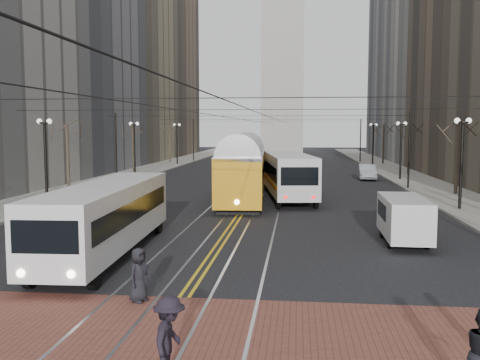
% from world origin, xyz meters
% --- Properties ---
extents(ground, '(260.00, 260.00, 0.00)m').
position_xyz_m(ground, '(0.00, 0.00, 0.00)').
color(ground, black).
rests_on(ground, ground).
extents(sidewalk_left, '(5.00, 140.00, 0.15)m').
position_xyz_m(sidewalk_left, '(-15.00, 45.00, 0.07)').
color(sidewalk_left, gray).
rests_on(sidewalk_left, ground).
extents(sidewalk_right, '(5.00, 140.00, 0.15)m').
position_xyz_m(sidewalk_right, '(15.00, 45.00, 0.07)').
color(sidewalk_right, gray).
rests_on(sidewalk_right, ground).
extents(crosswalk_band, '(25.00, 6.00, 0.01)m').
position_xyz_m(crosswalk_band, '(0.00, -4.00, 0.01)').
color(crosswalk_band, brown).
rests_on(crosswalk_band, ground).
extents(streetcar_rails, '(4.80, 130.00, 0.02)m').
position_xyz_m(streetcar_rails, '(0.00, 45.00, 0.00)').
color(streetcar_rails, gray).
rests_on(streetcar_rails, ground).
extents(centre_lines, '(0.42, 130.00, 0.01)m').
position_xyz_m(centre_lines, '(0.00, 45.00, 0.01)').
color(centre_lines, gold).
rests_on(centre_lines, ground).
extents(building_left_mid, '(16.00, 20.00, 34.00)m').
position_xyz_m(building_left_mid, '(-25.50, 46.00, 17.00)').
color(building_left_mid, slate).
rests_on(building_left_mid, ground).
extents(building_left_far, '(16.00, 20.00, 40.00)m').
position_xyz_m(building_left_far, '(-25.50, 86.00, 20.00)').
color(building_left_far, brown).
rests_on(building_left_far, ground).
extents(building_right_far, '(16.00, 20.00, 40.00)m').
position_xyz_m(building_right_far, '(25.50, 86.00, 20.00)').
color(building_right_far, slate).
rests_on(building_right_far, ground).
extents(lamp_posts, '(27.60, 57.20, 5.60)m').
position_xyz_m(lamp_posts, '(-0.00, 28.75, 2.80)').
color(lamp_posts, black).
rests_on(lamp_posts, ground).
extents(street_trees, '(31.68, 53.28, 5.60)m').
position_xyz_m(street_trees, '(0.00, 35.25, 2.80)').
color(street_trees, '#382D23').
rests_on(street_trees, ground).
extents(trolley_wires, '(25.96, 120.00, 6.60)m').
position_xyz_m(trolley_wires, '(0.00, 34.83, 3.77)').
color(trolley_wires, black).
rests_on(trolley_wires, ground).
extents(transit_bus, '(2.92, 11.88, 2.95)m').
position_xyz_m(transit_bus, '(-4.33, 4.19, 1.47)').
color(transit_bus, silver).
rests_on(transit_bus, ground).
extents(streetcar, '(3.79, 15.98, 3.74)m').
position_xyz_m(streetcar, '(-0.50, 22.03, 1.87)').
color(streetcar, orange).
rests_on(streetcar, ground).
extents(rear_bus, '(4.50, 13.02, 3.33)m').
position_xyz_m(rear_bus, '(2.72, 23.06, 1.66)').
color(rear_bus, silver).
rests_on(rear_bus, ground).
extents(cargo_van, '(1.91, 4.77, 2.10)m').
position_xyz_m(cargo_van, '(8.30, 7.83, 1.05)').
color(cargo_van, silver).
rests_on(cargo_van, ground).
extents(sedan_grey, '(2.07, 4.78, 1.60)m').
position_xyz_m(sedan_grey, '(4.00, 31.30, 0.80)').
color(sedan_grey, '#3F4347').
rests_on(sedan_grey, ground).
extents(sedan_silver, '(1.89, 4.79, 1.55)m').
position_xyz_m(sedan_silver, '(10.50, 38.55, 0.77)').
color(sedan_silver, '#9A9DA2').
rests_on(sedan_silver, ground).
extents(pedestrian_a, '(0.79, 0.94, 1.65)m').
position_xyz_m(pedestrian_a, '(-1.26, -1.50, 0.83)').
color(pedestrian_a, black).
rests_on(pedestrian_a, crosswalk_band).
extents(pedestrian_d, '(0.73, 1.21, 1.83)m').
position_xyz_m(pedestrian_d, '(0.89, -6.50, 0.93)').
color(pedestrian_d, black).
rests_on(pedestrian_d, crosswalk_band).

